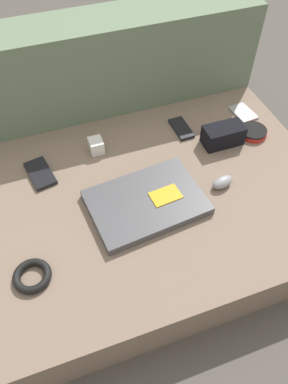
{
  "coord_description": "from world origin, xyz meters",
  "views": [
    {
      "loc": [
        -0.24,
        -0.68,
        1.06
      ],
      "look_at": [
        0.0,
        0.0,
        0.18
      ],
      "focal_mm": 35.0,
      "sensor_mm": 36.0,
      "label": 1
    }
  ],
  "objects_px": {
    "laptop": "(146,202)",
    "phone_black": "(243,113)",
    "phone_small": "(181,128)",
    "camera_pouch": "(223,135)",
    "phone_silver": "(40,173)",
    "computer_mouse": "(222,182)",
    "speaker_puck": "(253,132)",
    "charger_brick": "(96,146)"
  },
  "relations": [
    {
      "from": "laptop",
      "to": "phone_black",
      "type": "bearing_deg",
      "value": 24.34
    },
    {
      "from": "laptop",
      "to": "phone_small",
      "type": "relative_size",
      "value": 3.09
    },
    {
      "from": "phone_black",
      "to": "camera_pouch",
      "type": "bearing_deg",
      "value": -149.37
    },
    {
      "from": "phone_silver",
      "to": "computer_mouse",
      "type": "bearing_deg",
      "value": -35.25
    },
    {
      "from": "camera_pouch",
      "to": "laptop",
      "type": "bearing_deg",
      "value": -153.64
    },
    {
      "from": "speaker_puck",
      "to": "charger_brick",
      "type": "bearing_deg",
      "value": 168.93
    },
    {
      "from": "phone_silver",
      "to": "phone_black",
      "type": "relative_size",
      "value": 1.3
    },
    {
      "from": "speaker_puck",
      "to": "phone_silver",
      "type": "relative_size",
      "value": 0.7
    },
    {
      "from": "phone_black",
      "to": "camera_pouch",
      "type": "distance_m",
      "value": 0.19
    },
    {
      "from": "camera_pouch",
      "to": "computer_mouse",
      "type": "bearing_deg",
      "value": -117.29
    },
    {
      "from": "laptop",
      "to": "phone_small",
      "type": "xyz_separation_m",
      "value": [
        0.24,
        0.28,
        -0.01
      ]
    },
    {
      "from": "speaker_puck",
      "to": "phone_black",
      "type": "bearing_deg",
      "value": 77.63
    },
    {
      "from": "phone_silver",
      "to": "camera_pouch",
      "type": "bearing_deg",
      "value": -16.63
    },
    {
      "from": "laptop",
      "to": "phone_black",
      "type": "xyz_separation_m",
      "value": [
        0.49,
        0.28,
        -0.01
      ]
    },
    {
      "from": "laptop",
      "to": "charger_brick",
      "type": "height_order",
      "value": "charger_brick"
    },
    {
      "from": "phone_silver",
      "to": "phone_black",
      "type": "distance_m",
      "value": 0.77
    },
    {
      "from": "laptop",
      "to": "charger_brick",
      "type": "bearing_deg",
      "value": 100.4
    },
    {
      "from": "phone_black",
      "to": "charger_brick",
      "type": "xyz_separation_m",
      "value": [
        -0.57,
        -0.01,
        0.02
      ]
    },
    {
      "from": "computer_mouse",
      "to": "speaker_puck",
      "type": "relative_size",
      "value": 0.8
    },
    {
      "from": "phone_black",
      "to": "camera_pouch",
      "type": "height_order",
      "value": "camera_pouch"
    },
    {
      "from": "phone_black",
      "to": "charger_brick",
      "type": "distance_m",
      "value": 0.57
    },
    {
      "from": "laptop",
      "to": "computer_mouse",
      "type": "distance_m",
      "value": 0.25
    },
    {
      "from": "computer_mouse",
      "to": "camera_pouch",
      "type": "relative_size",
      "value": 0.58
    },
    {
      "from": "computer_mouse",
      "to": "phone_black",
      "type": "height_order",
      "value": "computer_mouse"
    },
    {
      "from": "phone_silver",
      "to": "phone_small",
      "type": "distance_m",
      "value": 0.52
    },
    {
      "from": "computer_mouse",
      "to": "charger_brick",
      "type": "bearing_deg",
      "value": 125.87
    },
    {
      "from": "camera_pouch",
      "to": "charger_brick",
      "type": "distance_m",
      "value": 0.43
    },
    {
      "from": "phone_small",
      "to": "phone_black",
      "type": "bearing_deg",
      "value": -0.77
    },
    {
      "from": "laptop",
      "to": "speaker_puck",
      "type": "xyz_separation_m",
      "value": [
        0.47,
        0.17,
        -0.0
      ]
    },
    {
      "from": "camera_pouch",
      "to": "phone_silver",
      "type": "bearing_deg",
      "value": 174.25
    },
    {
      "from": "speaker_puck",
      "to": "phone_silver",
      "type": "xyz_separation_m",
      "value": [
        -0.75,
        0.06,
        -0.0
      ]
    },
    {
      "from": "speaker_puck",
      "to": "charger_brick",
      "type": "distance_m",
      "value": 0.56
    },
    {
      "from": "phone_silver",
      "to": "phone_black",
      "type": "bearing_deg",
      "value": -7.07
    },
    {
      "from": "camera_pouch",
      "to": "charger_brick",
      "type": "height_order",
      "value": "camera_pouch"
    },
    {
      "from": "phone_black",
      "to": "phone_small",
      "type": "relative_size",
      "value": 0.94
    },
    {
      "from": "computer_mouse",
      "to": "phone_silver",
      "type": "bearing_deg",
      "value": 142.47
    },
    {
      "from": "camera_pouch",
      "to": "speaker_puck",
      "type": "bearing_deg",
      "value": 0.83
    },
    {
      "from": "phone_small",
      "to": "phone_silver",
      "type": "bearing_deg",
      "value": -176.28
    },
    {
      "from": "phone_small",
      "to": "camera_pouch",
      "type": "relative_size",
      "value": 0.84
    },
    {
      "from": "phone_small",
      "to": "laptop",
      "type": "bearing_deg",
      "value": -131.69
    },
    {
      "from": "speaker_puck",
      "to": "camera_pouch",
      "type": "distance_m",
      "value": 0.13
    },
    {
      "from": "laptop",
      "to": "phone_silver",
      "type": "relative_size",
      "value": 2.54
    }
  ]
}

